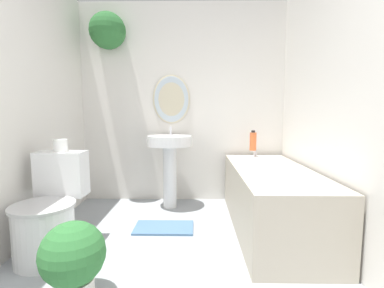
% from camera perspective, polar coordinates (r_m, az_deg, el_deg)
% --- Properties ---
extents(wall_back, '(2.58, 0.42, 2.40)m').
position_cam_1_polar(wall_back, '(3.45, -4.39, 10.53)').
color(wall_back, silver).
rests_on(wall_back, ground_plane).
extents(wall_right, '(0.06, 3.01, 2.40)m').
position_cam_1_polar(wall_right, '(2.26, 30.01, 8.42)').
color(wall_right, silver).
rests_on(wall_right, ground_plane).
extents(toilet, '(0.45, 0.63, 0.77)m').
position_cam_1_polar(toilet, '(2.43, -27.20, -12.83)').
color(toilet, white).
rests_on(toilet, ground_plane).
extents(pedestal_sink, '(0.50, 0.50, 0.93)m').
position_cam_1_polar(pedestal_sink, '(3.18, -4.60, -2.11)').
color(pedestal_sink, white).
rests_on(pedestal_sink, ground_plane).
extents(bathtub, '(0.68, 1.70, 0.66)m').
position_cam_1_polar(bathtub, '(2.73, 15.95, -10.54)').
color(bathtub, '#B2A893').
rests_on(bathtub, ground_plane).
extents(shampoo_bottle, '(0.08, 0.08, 0.23)m').
position_cam_1_polar(shampoo_bottle, '(3.28, 12.41, 0.58)').
color(shampoo_bottle, '#DB6633').
rests_on(shampoo_bottle, bathtub).
extents(potted_plant, '(0.37, 0.37, 0.47)m').
position_cam_1_polar(potted_plant, '(1.86, -23.22, -20.61)').
color(potted_plant, silver).
rests_on(potted_plant, ground_plane).
extents(bath_mat, '(0.55, 0.32, 0.02)m').
position_cam_1_polar(bath_mat, '(2.75, -5.78, -16.70)').
color(bath_mat, '#4C7093').
rests_on(bath_mat, ground_plane).
extents(toilet_paper_roll, '(0.11, 0.11, 0.10)m').
position_cam_1_polar(toilet_paper_roll, '(2.52, -25.38, -0.27)').
color(toilet_paper_roll, white).
rests_on(toilet_paper_roll, toilet).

